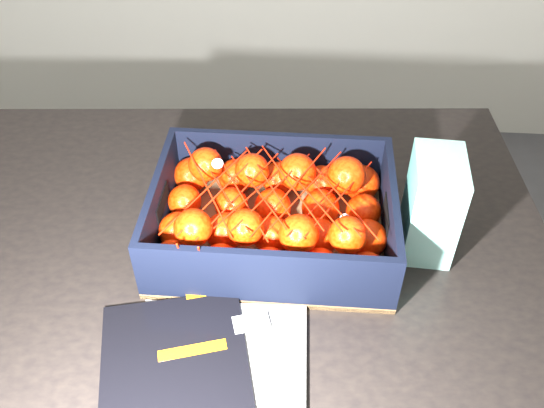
# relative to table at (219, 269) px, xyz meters

# --- Properties ---
(table) EXTENTS (1.26, 0.89, 0.75)m
(table) POSITION_rel_table_xyz_m (0.00, 0.00, 0.00)
(table) COLOR black
(table) RESTS_ON ground
(magazine_stack) EXTENTS (0.32, 0.37, 0.02)m
(magazine_stack) POSITION_rel_table_xyz_m (0.02, -0.30, 0.11)
(magazine_stack) COLOR silver
(magazine_stack) RESTS_ON table
(produce_crate) EXTENTS (0.41, 0.31, 0.12)m
(produce_crate) POSITION_rel_table_xyz_m (0.10, -0.00, 0.14)
(produce_crate) COLOR #936843
(produce_crate) RESTS_ON table
(clementine_heap) EXTENTS (0.39, 0.29, 0.12)m
(clementine_heap) POSITION_rel_table_xyz_m (0.11, -0.00, 0.16)
(clementine_heap) COLOR #FF2805
(clementine_heap) RESTS_ON produce_crate
(mesh_net) EXTENTS (0.34, 0.27, 0.09)m
(mesh_net) POSITION_rel_table_xyz_m (0.10, -0.01, 0.21)
(mesh_net) COLOR red
(mesh_net) RESTS_ON clementine_heap
(retail_carton) EXTENTS (0.09, 0.13, 0.18)m
(retail_carton) POSITION_rel_table_xyz_m (0.37, 0.00, 0.19)
(retail_carton) COLOR white
(retail_carton) RESTS_ON table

